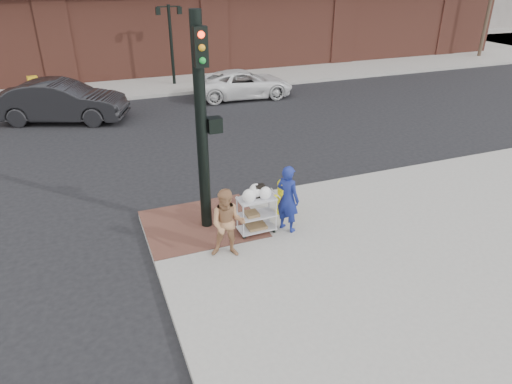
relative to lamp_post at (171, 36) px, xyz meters
name	(u,v)px	position (x,y,z in m)	size (l,w,h in m)	color
ground	(237,242)	(-2.00, -16.00, -2.62)	(220.00, 220.00, 0.00)	black
sidewalk_far	(250,37)	(10.50, 16.00, -2.54)	(65.00, 36.00, 0.15)	gray
brick_curb_ramp	(202,223)	(-2.60, -15.10, -2.46)	(2.80, 2.40, 0.01)	brown
lamp_post	(171,36)	(0.00, 0.00, 0.00)	(1.32, 0.22, 4.00)	black
traffic_signal_pole	(203,121)	(-2.48, -15.23, 0.21)	(0.61, 0.51, 5.00)	black
woman_blue	(288,199)	(-0.74, -16.10, -1.63)	(0.61, 0.40, 1.67)	navy
pedestrian_tan	(228,224)	(-2.41, -16.63, -1.67)	(0.77, 0.60, 1.59)	#AA7850
sedan_dark	(61,101)	(-5.67, -4.46, -1.76)	(1.81, 5.20, 1.71)	black
minivan_white	(244,84)	(2.73, -3.56, -1.95)	(2.23, 4.83, 1.34)	white
utility_cart	(256,212)	(-1.47, -15.95, -1.91)	(0.90, 0.51, 1.23)	#AFAFB5
fire_hydrant	(282,196)	(-0.52, -15.29, -1.99)	(0.44, 0.31, 0.94)	yellow
newsbox_yellow	(34,87)	(-6.88, -0.54, -1.95)	(0.44, 0.40, 1.04)	gold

